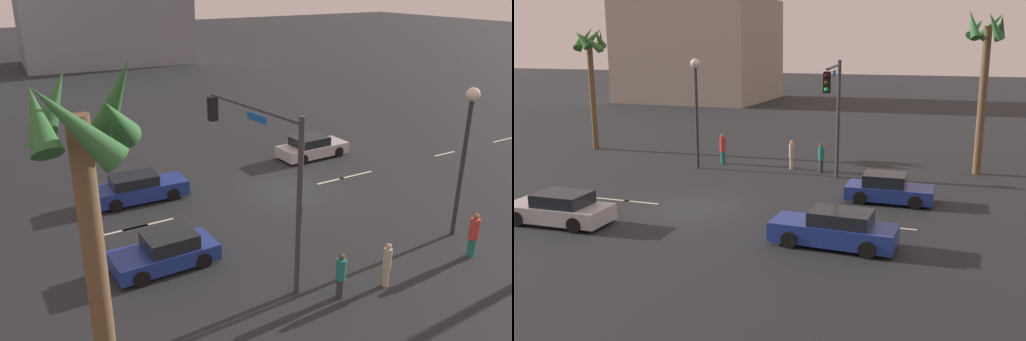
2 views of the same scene
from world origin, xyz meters
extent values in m
plane|color=#232628|center=(0.00, 0.00, 0.00)|extent=(220.00, 220.00, 0.00)
cube|color=silver|center=(-4.46, 0.00, 0.01)|extent=(2.36, 0.14, 0.01)
cube|color=silver|center=(-2.64, 0.00, 0.01)|extent=(1.83, 0.14, 0.01)
cube|color=silver|center=(8.98, 0.00, 0.01)|extent=(2.20, 0.14, 0.01)
cube|color=silver|center=(7.86, 0.00, 0.01)|extent=(2.41, 0.14, 0.01)
cube|color=#B7B7BC|center=(-4.23, -3.85, 0.49)|extent=(4.48, 1.89, 0.66)
cube|color=black|center=(-3.96, -3.85, 1.08)|extent=(2.16, 1.63, 0.53)
cylinder|color=black|center=(-5.59, -4.73, 0.32)|extent=(0.64, 0.23, 0.64)
cylinder|color=black|center=(-5.62, -3.02, 0.32)|extent=(0.64, 0.23, 0.64)
cylinder|color=black|center=(-2.84, -4.68, 0.32)|extent=(0.64, 0.23, 0.64)
cylinder|color=black|center=(-2.87, -2.97, 0.32)|extent=(0.64, 0.23, 0.64)
cube|color=navy|center=(7.24, -2.85, 0.52)|extent=(4.73, 1.91, 0.72)
cube|color=black|center=(7.52, -2.86, 1.14)|extent=(2.30, 1.59, 0.51)
cylinder|color=black|center=(5.76, -3.58, 0.32)|extent=(0.65, 0.25, 0.64)
cylinder|color=black|center=(5.83, -1.99, 0.32)|extent=(0.65, 0.25, 0.64)
cylinder|color=black|center=(8.64, -3.71, 0.32)|extent=(0.65, 0.25, 0.64)
cylinder|color=black|center=(8.71, -2.12, 0.32)|extent=(0.65, 0.25, 0.64)
cube|color=navy|center=(8.50, 3.80, 0.48)|extent=(4.05, 1.84, 0.64)
cube|color=black|center=(8.26, 3.80, 1.08)|extent=(1.95, 1.60, 0.57)
cylinder|color=black|center=(9.75, 4.66, 0.32)|extent=(0.64, 0.23, 0.64)
cylinder|color=black|center=(9.76, 2.96, 0.32)|extent=(0.64, 0.23, 0.64)
cylinder|color=black|center=(7.25, 4.64, 0.32)|extent=(0.64, 0.23, 0.64)
cylinder|color=black|center=(7.26, 2.94, 0.32)|extent=(0.64, 0.23, 0.64)
cylinder|color=#38383D|center=(5.11, 7.87, 3.24)|extent=(0.20, 0.20, 6.48)
cylinder|color=#38383D|center=(5.38, 5.21, 6.23)|extent=(0.66, 5.34, 0.12)
cube|color=black|center=(5.65, 2.54, 5.66)|extent=(0.35, 0.35, 0.95)
sphere|color=#360503|center=(5.67, 2.36, 5.95)|extent=(0.20, 0.20, 0.20)
sphere|color=#392605|center=(5.67, 2.36, 5.65)|extent=(0.20, 0.20, 0.20)
sphere|color=green|center=(5.67, 2.36, 5.35)|extent=(0.20, 0.20, 0.20)
cube|color=#1959B2|center=(5.36, 5.47, 5.91)|extent=(0.15, 1.10, 0.28)
cylinder|color=#2D2D33|center=(-3.32, 7.67, 2.96)|extent=(0.18, 0.18, 5.93)
sphere|color=#F2EACC|center=(-3.32, 7.67, 6.21)|extent=(0.56, 0.56, 0.56)
cylinder|color=#333338|center=(3.98, 8.86, 0.36)|extent=(0.35, 0.35, 0.72)
cylinder|color=#1E7266|center=(3.98, 8.86, 1.11)|extent=(0.47, 0.47, 0.79)
sphere|color=brown|center=(3.98, 8.86, 1.61)|extent=(0.21, 0.21, 0.21)
cylinder|color=#1E7266|center=(-2.39, 9.32, 0.40)|extent=(0.40, 0.40, 0.79)
cylinder|color=#BF3833|center=(-2.39, 9.32, 1.23)|extent=(0.54, 0.54, 0.87)
sphere|color=#8C664C|center=(-2.39, 9.32, 1.78)|extent=(0.23, 0.23, 0.23)
cylinder|color=#B2A58C|center=(2.10, 9.16, 0.37)|extent=(0.23, 0.23, 0.73)
cylinder|color=#B2A58C|center=(2.10, 9.16, 1.13)|extent=(0.31, 0.31, 0.80)
sphere|color=tan|center=(2.10, 9.16, 1.63)|extent=(0.22, 0.22, 0.22)
cylinder|color=brown|center=(12.55, 11.32, 4.13)|extent=(0.45, 0.45, 8.27)
cone|color=#2D6633|center=(13.20, 11.36, 8.27)|extent=(0.63, 1.27, 1.37)
cone|color=#2D6633|center=(12.74, 12.18, 8.30)|extent=(1.68, 0.89, 1.69)
cone|color=#2D6633|center=(11.95, 11.70, 8.18)|extent=(1.25, 1.53, 1.33)
cone|color=#2D6633|center=(11.75, 10.93, 8.38)|extent=(1.12, 1.52, 1.82)
cone|color=#2D6633|center=(12.85, 10.59, 8.24)|extent=(1.32, 0.97, 1.66)
cylinder|color=brown|center=(-12.91, 11.07, 3.73)|extent=(0.39, 0.39, 7.46)
cone|color=#38702D|center=(-12.20, 11.20, 7.60)|extent=(0.82, 1.53, 1.38)
cone|color=#38702D|center=(-12.38, 11.61, 7.49)|extent=(1.32, 1.31, 1.56)
cone|color=#38702D|center=(-13.14, 11.89, 7.73)|extent=(1.69, 0.98, 1.59)
cone|color=#38702D|center=(-13.66, 11.64, 7.62)|extent=(1.40, 1.59, 1.83)
cone|color=#38702D|center=(-13.54, 10.85, 7.45)|extent=(0.99, 1.48, 1.32)
cone|color=#38702D|center=(-12.98, 10.38, 7.58)|extent=(1.39, 0.68, 1.40)
cone|color=#38702D|center=(-12.35, 10.41, 7.42)|extent=(1.67, 1.53, 1.52)
cube|color=#9E9384|center=(-20.75, 45.30, 6.34)|extent=(17.44, 15.64, 12.69)
camera|label=1|loc=(14.32, 20.62, 10.56)|focal=36.09mm
camera|label=2|loc=(11.35, -22.56, 7.45)|focal=39.79mm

